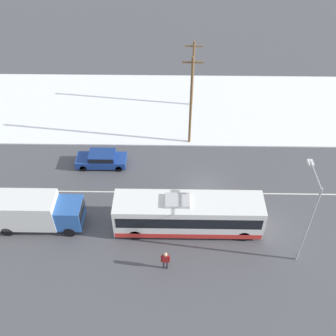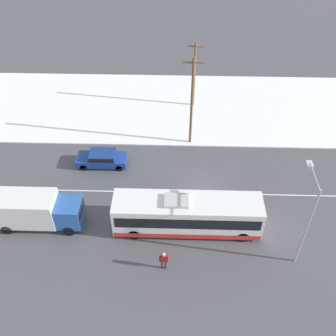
% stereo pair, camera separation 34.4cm
% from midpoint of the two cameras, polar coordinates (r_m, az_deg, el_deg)
% --- Properties ---
extents(ground_plane, '(120.00, 120.00, 0.00)m').
position_cam_midpoint_polar(ground_plane, '(33.71, 4.91, -3.62)').
color(ground_plane, '#4C4C51').
extents(snow_lot, '(80.00, 13.66, 0.12)m').
position_cam_midpoint_polar(snow_lot, '(43.85, 4.09, 8.84)').
color(snow_lot, white).
rests_on(snow_lot, ground_plane).
extents(lane_marking_center, '(60.00, 0.12, 0.00)m').
position_cam_midpoint_polar(lane_marking_center, '(33.71, 4.91, -3.62)').
color(lane_marking_center, silver).
rests_on(lane_marking_center, ground_plane).
extents(city_bus, '(11.16, 2.57, 3.18)m').
position_cam_midpoint_polar(city_bus, '(29.93, 2.61, -6.73)').
color(city_bus, white).
rests_on(city_bus, ground_plane).
extents(box_truck, '(7.35, 2.30, 2.94)m').
position_cam_midpoint_polar(box_truck, '(31.81, -19.46, -5.89)').
color(box_truck, silver).
rests_on(box_truck, ground_plane).
extents(sedan_car, '(4.52, 1.80, 1.42)m').
position_cam_midpoint_polar(sedan_car, '(36.19, -9.87, 1.34)').
color(sedan_car, navy).
rests_on(sedan_car, ground_plane).
extents(pedestrian_at_stop, '(0.64, 0.28, 1.77)m').
position_cam_midpoint_polar(pedestrian_at_stop, '(28.00, -0.74, -13.08)').
color(pedestrian_at_stop, '#23232D').
rests_on(pedestrian_at_stop, ground_plane).
extents(streetlamp, '(0.36, 2.96, 7.30)m').
position_cam_midpoint_polar(streetlamp, '(27.57, 19.47, -5.79)').
color(streetlamp, '#9EA3A8').
rests_on(streetlamp, ground_plane).
extents(utility_pole_roadside, '(1.80, 0.24, 9.06)m').
position_cam_midpoint_polar(utility_pole_roadside, '(36.04, 3.08, 9.62)').
color(utility_pole_roadside, brown).
rests_on(utility_pole_roadside, ground_plane).
extents(utility_pole_snowlot, '(1.80, 0.24, 7.41)m').
position_cam_midpoint_polar(utility_pole_snowlot, '(42.18, 3.38, 13.51)').
color(utility_pole_snowlot, brown).
rests_on(utility_pole_snowlot, ground_plane).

